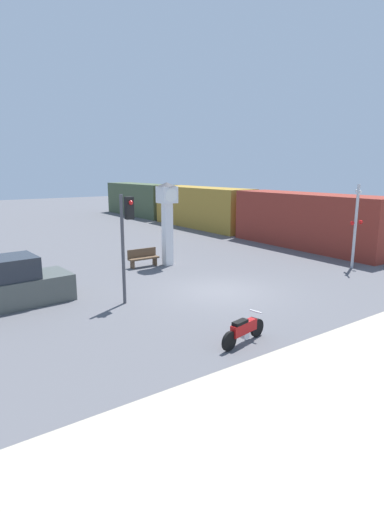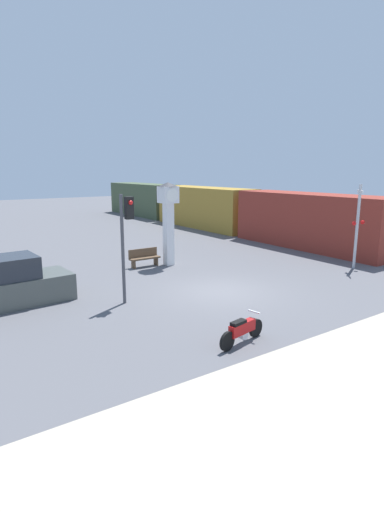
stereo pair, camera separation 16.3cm
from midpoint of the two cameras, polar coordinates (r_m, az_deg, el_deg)
ground_plane at (r=16.32m, az=3.89°, el=-5.06°), size 120.00×120.00×0.00m
motorcycle at (r=11.55m, az=6.98°, el=-10.49°), size 1.84×0.54×0.82m
clock_tower at (r=20.36m, az=-3.80°, el=6.45°), size 0.99×0.99×4.24m
freight_train at (r=34.63m, az=1.33°, el=6.98°), size 2.80×33.72×3.40m
traffic_light at (r=14.52m, az=-9.72°, el=3.82°), size 0.50×0.35×4.00m
railroad_crossing_signal at (r=21.38m, az=22.15°, el=4.39°), size 0.90×0.82×4.16m
bench at (r=20.43m, az=-7.24°, el=-0.18°), size 1.60×0.44×0.92m
parked_car at (r=15.91m, az=-24.95°, el=-3.84°), size 4.31×2.08×1.80m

